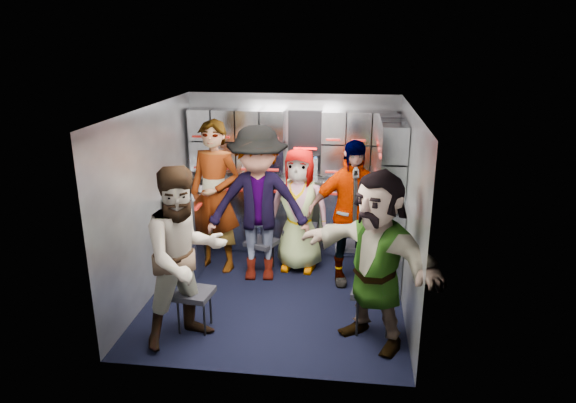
# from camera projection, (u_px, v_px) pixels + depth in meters

# --- Properties ---
(floor) EXTENTS (3.00, 3.00, 0.00)m
(floor) POSITION_uv_depth(u_px,v_px,m) (277.00, 293.00, 5.90)
(floor) COLOR black
(floor) RESTS_ON ground
(wall_back) EXTENTS (2.80, 0.04, 2.10)m
(wall_back) POSITION_uv_depth(u_px,v_px,m) (293.00, 172.00, 6.99)
(wall_back) COLOR gray
(wall_back) RESTS_ON ground
(wall_left) EXTENTS (0.04, 3.00, 2.10)m
(wall_left) POSITION_uv_depth(u_px,v_px,m) (153.00, 201.00, 5.74)
(wall_left) COLOR gray
(wall_left) RESTS_ON ground
(wall_right) EXTENTS (0.04, 3.00, 2.10)m
(wall_right) POSITION_uv_depth(u_px,v_px,m) (408.00, 212.00, 5.41)
(wall_right) COLOR gray
(wall_right) RESTS_ON ground
(ceiling) EXTENTS (2.80, 3.00, 0.02)m
(ceiling) POSITION_uv_depth(u_px,v_px,m) (276.00, 109.00, 5.25)
(ceiling) COLOR silver
(ceiling) RESTS_ON wall_back
(cart_bank_back) EXTENTS (2.68, 0.38, 0.99)m
(cart_bank_back) POSITION_uv_depth(u_px,v_px,m) (291.00, 215.00, 6.96)
(cart_bank_back) COLOR #A2A7B2
(cart_bank_back) RESTS_ON ground
(cart_bank_left) EXTENTS (0.38, 0.76, 0.99)m
(cart_bank_left) POSITION_uv_depth(u_px,v_px,m) (189.00, 230.00, 6.42)
(cart_bank_left) COLOR #A2A7B2
(cart_bank_left) RESTS_ON ground
(counter) EXTENTS (2.68, 0.42, 0.03)m
(counter) POSITION_uv_depth(u_px,v_px,m) (291.00, 178.00, 6.80)
(counter) COLOR #ADB0B5
(counter) RESTS_ON cart_bank_back
(locker_bank_back) EXTENTS (2.68, 0.28, 0.82)m
(locker_bank_back) POSITION_uv_depth(u_px,v_px,m) (291.00, 142.00, 6.71)
(locker_bank_back) COLOR #A2A7B2
(locker_bank_back) RESTS_ON wall_back
(locker_bank_right) EXTENTS (0.28, 1.00, 0.82)m
(locker_bank_right) POSITION_uv_depth(u_px,v_px,m) (391.00, 156.00, 5.95)
(locker_bank_right) COLOR #A2A7B2
(locker_bank_right) RESTS_ON wall_right
(right_cabinet) EXTENTS (0.28, 1.20, 1.00)m
(right_cabinet) POSITION_uv_depth(u_px,v_px,m) (387.00, 238.00, 6.16)
(right_cabinet) COLOR #A2A7B2
(right_cabinet) RESTS_ON ground
(coffee_niche) EXTENTS (0.46, 0.16, 0.84)m
(coffee_niche) POSITION_uv_depth(u_px,v_px,m) (305.00, 143.00, 6.75)
(coffee_niche) COLOR black
(coffee_niche) RESTS_ON wall_back
(red_latch_strip) EXTENTS (2.60, 0.02, 0.03)m
(red_latch_strip) POSITION_uv_depth(u_px,v_px,m) (289.00, 192.00, 6.66)
(red_latch_strip) COLOR #A81C15
(red_latch_strip) RESTS_ON cart_bank_back
(jump_seat_near_left) EXTENTS (0.39, 0.38, 0.42)m
(jump_seat_near_left) POSITION_uv_depth(u_px,v_px,m) (194.00, 295.00, 5.07)
(jump_seat_near_left) COLOR black
(jump_seat_near_left) RESTS_ON ground
(jump_seat_mid_left) EXTENTS (0.44, 0.43, 0.41)m
(jump_seat_mid_left) POSITION_uv_depth(u_px,v_px,m) (262.00, 244.00, 6.35)
(jump_seat_mid_left) COLOR black
(jump_seat_mid_left) RESTS_ON ground
(jump_seat_center) EXTENTS (0.42, 0.40, 0.49)m
(jump_seat_center) POSITION_uv_depth(u_px,v_px,m) (300.00, 231.00, 6.58)
(jump_seat_center) COLOR black
(jump_seat_center) RESTS_ON ground
(jump_seat_mid_right) EXTENTS (0.36, 0.35, 0.41)m
(jump_seat_mid_right) POSITION_uv_depth(u_px,v_px,m) (349.00, 247.00, 6.24)
(jump_seat_mid_right) COLOR black
(jump_seat_mid_right) RESTS_ON ground
(jump_seat_near_right) EXTENTS (0.44, 0.42, 0.46)m
(jump_seat_near_right) POSITION_uv_depth(u_px,v_px,m) (373.00, 293.00, 5.03)
(jump_seat_near_right) COLOR black
(jump_seat_near_right) RESTS_ON ground
(attendant_standing) EXTENTS (0.78, 0.61, 1.88)m
(attendant_standing) POSITION_uv_depth(u_px,v_px,m) (215.00, 197.00, 6.26)
(attendant_standing) COLOR black
(attendant_standing) RESTS_ON ground
(attendant_arc_a) EXTENTS (1.06, 1.05, 1.73)m
(attendant_arc_a) POSITION_uv_depth(u_px,v_px,m) (185.00, 257.00, 4.75)
(attendant_arc_a) COLOR black
(attendant_arc_a) RESTS_ON ground
(attendant_arc_b) EXTENTS (1.27, 0.81, 1.86)m
(attendant_arc_b) POSITION_uv_depth(u_px,v_px,m) (258.00, 205.00, 6.00)
(attendant_arc_b) COLOR black
(attendant_arc_b) RESTS_ON ground
(attendant_arc_c) EXTENTS (0.80, 0.56, 1.54)m
(attendant_arc_c) POSITION_uv_depth(u_px,v_px,m) (299.00, 210.00, 6.30)
(attendant_arc_c) COLOR black
(attendant_arc_c) RESTS_ON ground
(attendant_arc_d) EXTENTS (1.07, 0.61, 1.73)m
(attendant_arc_d) POSITION_uv_depth(u_px,v_px,m) (351.00, 213.00, 5.92)
(attendant_arc_d) COLOR black
(attendant_arc_d) RESTS_ON ground
(attendant_arc_e) EXTENTS (1.54, 1.40, 1.71)m
(attendant_arc_e) POSITION_uv_depth(u_px,v_px,m) (376.00, 260.00, 4.72)
(attendant_arc_e) COLOR black
(attendant_arc_e) RESTS_ON ground
(bottle_left) EXTENTS (0.07, 0.07, 0.22)m
(bottle_left) POSITION_uv_depth(u_px,v_px,m) (243.00, 168.00, 6.79)
(bottle_left) COLOR white
(bottle_left) RESTS_ON counter
(bottle_mid) EXTENTS (0.07, 0.07, 0.22)m
(bottle_mid) POSITION_uv_depth(u_px,v_px,m) (302.00, 170.00, 6.70)
(bottle_mid) COLOR white
(bottle_mid) RESTS_ON counter
(bottle_right) EXTENTS (0.06, 0.06, 0.27)m
(bottle_right) POSITION_uv_depth(u_px,v_px,m) (315.00, 169.00, 6.67)
(bottle_right) COLOR white
(bottle_right) RESTS_ON counter
(cup_left) EXTENTS (0.07, 0.07, 0.10)m
(cup_left) POSITION_uv_depth(u_px,v_px,m) (259.00, 174.00, 6.77)
(cup_left) COLOR beige
(cup_left) RESTS_ON counter
(cup_right) EXTENTS (0.09, 0.09, 0.10)m
(cup_right) POSITION_uv_depth(u_px,v_px,m) (348.00, 176.00, 6.64)
(cup_right) COLOR beige
(cup_right) RESTS_ON counter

